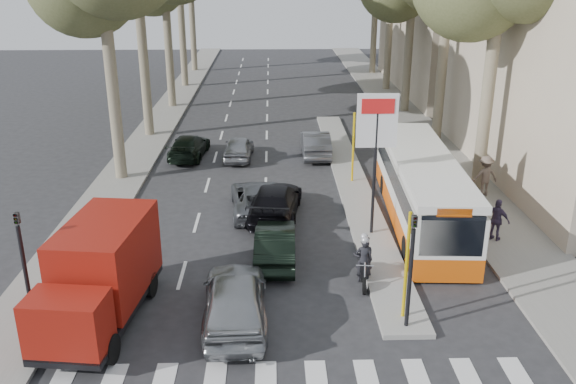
% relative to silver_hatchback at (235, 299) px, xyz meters
% --- Properties ---
extents(ground, '(120.00, 120.00, 0.00)m').
position_rel_silver_hatchback_xyz_m(ground, '(1.71, 0.95, -0.79)').
color(ground, '#28282B').
rests_on(ground, ground).
extents(sidewalk_right, '(3.20, 70.00, 0.12)m').
position_rel_silver_hatchback_xyz_m(sidewalk_right, '(10.31, 25.95, -0.73)').
color(sidewalk_right, gray).
rests_on(sidewalk_right, ground).
extents(median_left, '(2.40, 64.00, 0.12)m').
position_rel_silver_hatchback_xyz_m(median_left, '(-6.29, 28.95, -0.73)').
color(median_left, gray).
rests_on(median_left, ground).
extents(traffic_island, '(1.50, 26.00, 0.16)m').
position_rel_silver_hatchback_xyz_m(traffic_island, '(4.96, 11.95, -0.71)').
color(traffic_island, gray).
rests_on(traffic_island, ground).
extents(billboard, '(1.50, 12.10, 5.60)m').
position_rel_silver_hatchback_xyz_m(billboard, '(4.96, 5.95, 2.91)').
color(billboard, yellow).
rests_on(billboard, ground).
extents(traffic_light_island, '(0.16, 0.41, 3.60)m').
position_rel_silver_hatchback_xyz_m(traffic_light_island, '(4.96, -0.55, 1.70)').
color(traffic_light_island, black).
rests_on(traffic_light_island, ground).
extents(traffic_light_left, '(0.16, 0.41, 3.60)m').
position_rel_silver_hatchback_xyz_m(traffic_light_left, '(-5.89, -0.05, 1.70)').
color(traffic_light_left, black).
rests_on(traffic_light_left, ground).
extents(silver_hatchback, '(2.07, 4.72, 1.58)m').
position_rel_silver_hatchback_xyz_m(silver_hatchback, '(0.00, 0.00, 0.00)').
color(silver_hatchback, '#95999C').
rests_on(silver_hatchback, ground).
extents(dark_hatchback, '(1.49, 4.03, 1.32)m').
position_rel_silver_hatchback_xyz_m(dark_hatchback, '(1.21, 3.97, -0.13)').
color(dark_hatchback, black).
rests_on(dark_hatchback, ground).
extents(queue_car_a, '(2.46, 4.64, 1.24)m').
position_rel_silver_hatchback_xyz_m(queue_car_a, '(0.45, 8.53, -0.17)').
color(queue_car_a, '#54585D').
rests_on(queue_car_a, ground).
extents(queue_car_b, '(2.58, 5.04, 1.40)m').
position_rel_silver_hatchback_xyz_m(queue_car_b, '(1.22, 7.95, -0.09)').
color(queue_car_b, black).
rests_on(queue_car_b, ground).
extents(queue_car_c, '(1.64, 3.72, 1.25)m').
position_rel_silver_hatchback_xyz_m(queue_car_c, '(-0.68, 16.13, -0.17)').
color(queue_car_c, gray).
rests_on(queue_car_c, ground).
extents(queue_car_d, '(1.51, 4.23, 1.39)m').
position_rel_silver_hatchback_xyz_m(queue_car_d, '(3.51, 16.55, -0.10)').
color(queue_car_d, '#4C4E53').
rests_on(queue_car_d, ground).
extents(queue_car_e, '(2.11, 4.39, 1.23)m').
position_rel_silver_hatchback_xyz_m(queue_car_e, '(-3.40, 16.44, -0.17)').
color(queue_car_e, black).
rests_on(queue_car_e, ground).
extents(red_truck, '(2.68, 5.68, 2.93)m').
position_rel_silver_hatchback_xyz_m(red_truck, '(-3.87, 0.25, 0.76)').
color(red_truck, black).
rests_on(red_truck, ground).
extents(city_bus, '(2.89, 10.82, 2.82)m').
position_rel_silver_hatchback_xyz_m(city_bus, '(7.15, 7.34, 0.70)').
color(city_bus, '#D9530C').
rests_on(city_bus, ground).
extents(motorcycle, '(0.76, 1.99, 1.69)m').
position_rel_silver_hatchback_xyz_m(motorcycle, '(4.13, 2.46, -0.02)').
color(motorcycle, black).
rests_on(motorcycle, ground).
extents(pedestrian_near, '(1.03, 0.98, 1.63)m').
position_rel_silver_hatchback_xyz_m(pedestrian_near, '(9.56, 5.22, 0.15)').
color(pedestrian_near, '#433550').
rests_on(pedestrian_near, sidewalk_right).
extents(pedestrian_far, '(1.25, 0.69, 1.84)m').
position_rel_silver_hatchback_xyz_m(pedestrian_far, '(10.66, 9.96, 0.25)').
color(pedestrian_far, '#68594E').
rests_on(pedestrian_far, sidewalk_right).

